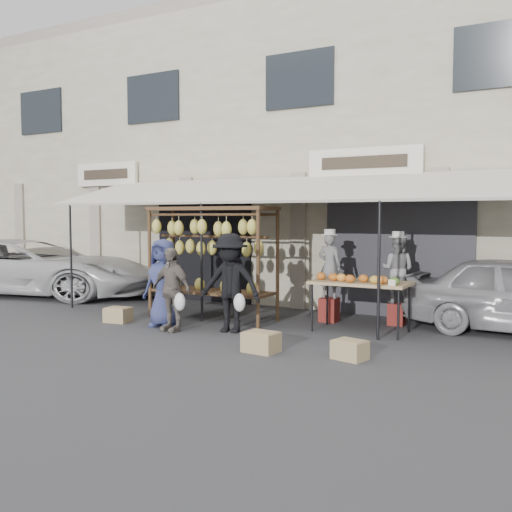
{
  "coord_description": "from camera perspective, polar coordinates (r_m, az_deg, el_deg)",
  "views": [
    {
      "loc": [
        5.18,
        -8.0,
        2.05
      ],
      "look_at": [
        0.06,
        1.4,
        1.3
      ],
      "focal_mm": 40.0,
      "sensor_mm": 36.0,
      "label": 1
    }
  ],
  "objects": [
    {
      "name": "ground_plane",
      "position": [
        9.75,
        -4.31,
        -8.14
      ],
      "size": [
        90.0,
        90.0,
        0.0
      ],
      "primitive_type": "plane",
      "color": "#2D2D30"
    },
    {
      "name": "shophouse",
      "position": [
        15.48,
        8.97,
        9.88
      ],
      "size": [
        24.0,
        6.15,
        7.3
      ],
      "color": "beige",
      "rests_on": "ground_plane"
    },
    {
      "name": "awning",
      "position": [
        11.52,
        1.86,
        6.61
      ],
      "size": [
        10.0,
        2.35,
        2.92
      ],
      "color": "#BBB5A5",
      "rests_on": "ground_plane"
    },
    {
      "name": "banana_rack",
      "position": [
        11.27,
        -4.56,
        1.55
      ],
      "size": [
        2.6,
        0.9,
        2.24
      ],
      "color": "#50331F",
      "rests_on": "ground_plane"
    },
    {
      "name": "produce_table",
      "position": [
        10.19,
        10.33,
        -2.67
      ],
      "size": [
        1.7,
        0.9,
        1.04
      ],
      "color": "tan",
      "rests_on": "ground_plane"
    },
    {
      "name": "vendor_left",
      "position": [
        11.11,
        7.36,
        -0.96
      ],
      "size": [
        0.47,
        0.32,
        1.26
      ],
      "primitive_type": "imported",
      "rotation": [
        0.0,
        0.0,
        3.11
      ],
      "color": "gray",
      "rests_on": "stool_left"
    },
    {
      "name": "vendor_right",
      "position": [
        11.0,
        13.98,
        -1.31
      ],
      "size": [
        0.64,
        0.51,
        1.28
      ],
      "primitive_type": "imported",
      "rotation": [
        0.0,
        0.0,
        3.1
      ],
      "color": "gray",
      "rests_on": "stool_right"
    },
    {
      "name": "customer_left",
      "position": [
        10.69,
        -9.24,
        -2.67
      ],
      "size": [
        0.8,
        0.52,
        1.63
      ],
      "primitive_type": "imported",
      "rotation": [
        0.0,
        0.0,
        0.0
      ],
      "color": "navy",
      "rests_on": "ground_plane"
    },
    {
      "name": "customer_mid",
      "position": [
        10.26,
        -8.48,
        -3.31
      ],
      "size": [
        0.92,
        0.49,
        1.5
      ],
      "primitive_type": "imported",
      "rotation": [
        0.0,
        0.0,
        -0.14
      ],
      "color": "#6B6159",
      "rests_on": "ground_plane"
    },
    {
      "name": "customer_right",
      "position": [
        10.05,
        -2.61,
        -2.71
      ],
      "size": [
        1.22,
        0.81,
        1.75
      ],
      "primitive_type": "imported",
      "rotation": [
        0.0,
        0.0,
        0.15
      ],
      "color": "black",
      "rests_on": "ground_plane"
    },
    {
      "name": "stool_left",
      "position": [
        11.22,
        7.32,
        -5.35
      ],
      "size": [
        0.41,
        0.41,
        0.47
      ],
      "primitive_type": "cube",
      "rotation": [
        0.0,
        0.0,
        -0.26
      ],
      "color": "maroon",
      "rests_on": "ground_plane"
    },
    {
      "name": "stool_right",
      "position": [
        11.11,
        13.9,
        -5.66
      ],
      "size": [
        0.36,
        0.36,
        0.41
      ],
      "primitive_type": "cube",
      "rotation": [
        0.0,
        0.0,
        -0.25
      ],
      "color": "maroon",
      "rests_on": "ground_plane"
    },
    {
      "name": "crate_near_a",
      "position": [
        8.7,
        0.51,
        -8.6
      ],
      "size": [
        0.54,
        0.43,
        0.3
      ],
      "primitive_type": "cube",
      "rotation": [
        0.0,
        0.0,
        -0.09
      ],
      "color": "tan",
      "rests_on": "ground_plane"
    },
    {
      "name": "crate_near_b",
      "position": [
        8.37,
        9.37,
        -9.26
      ],
      "size": [
        0.53,
        0.45,
        0.27
      ],
      "primitive_type": "cube",
      "rotation": [
        0.0,
        0.0,
        -0.25
      ],
      "color": "tan",
      "rests_on": "ground_plane"
    },
    {
      "name": "crate_far",
      "position": [
        11.41,
        -13.63,
        -5.75
      ],
      "size": [
        0.51,
        0.41,
        0.28
      ],
      "primitive_type": "cube",
      "rotation": [
        0.0,
        0.0,
        0.12
      ],
      "color": "tan",
      "rests_on": "ground_plane"
    },
    {
      "name": "van",
      "position": [
        16.11,
        -22.26,
        0.25
      ],
      "size": [
        5.57,
        3.45,
        2.16
      ],
      "primitive_type": "imported",
      "rotation": [
        0.0,
        0.0,
        1.79
      ],
      "color": "silver",
      "rests_on": "ground_plane"
    }
  ]
}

